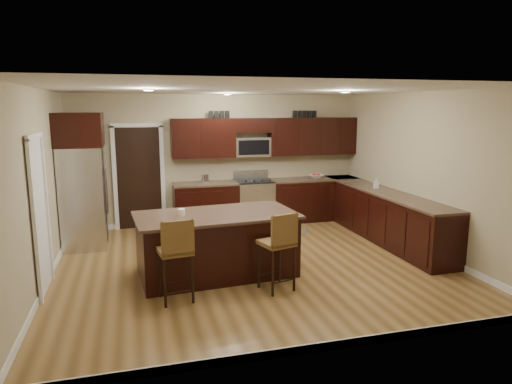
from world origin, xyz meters
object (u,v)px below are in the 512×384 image
object	(u,v)px
stool_left	(176,251)
range	(254,202)
stool_right	(279,243)
island	(217,246)
refrigerator	(82,179)

from	to	relation	value
stool_left	range	bearing A→B (deg)	53.81
stool_left	stool_right	xyz separation A→B (m)	(1.35, 0.00, -0.00)
stool_left	island	bearing A→B (deg)	44.27
range	stool_right	bearing A→B (deg)	-99.74
range	island	bearing A→B (deg)	-115.37
range	island	world-z (taller)	range
refrigerator	range	bearing A→B (deg)	13.06
range	island	distance (m)	3.05
stool_right	refrigerator	size ratio (longest dim) A/B	0.46
stool_left	stool_right	bearing A→B (deg)	-7.36
island	refrigerator	distance (m)	2.92
range	island	size ratio (longest dim) A/B	0.46
island	refrigerator	bearing A→B (deg)	130.31
range	refrigerator	size ratio (longest dim) A/B	0.47
range	stool_left	distance (m)	4.11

